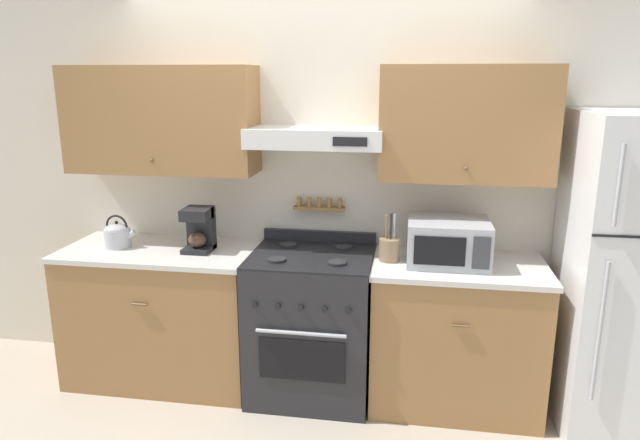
# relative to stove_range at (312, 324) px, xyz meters

# --- Properties ---
(ground_plane) EXTENTS (16.00, 16.00, 0.00)m
(ground_plane) POSITION_rel_stove_range_xyz_m (0.00, -0.32, -0.47)
(ground_plane) COLOR #B2A38E
(wall_back) EXTENTS (5.20, 0.46, 2.55)m
(wall_back) POSITION_rel_stove_range_xyz_m (-0.05, 0.31, 0.96)
(wall_back) COLOR beige
(wall_back) RESTS_ON ground_plane
(counter_left) EXTENTS (1.25, 0.67, 0.92)m
(counter_left) POSITION_rel_stove_range_xyz_m (-1.01, 0.02, -0.01)
(counter_left) COLOR olive
(counter_left) RESTS_ON ground_plane
(counter_right) EXTENTS (1.03, 0.67, 0.92)m
(counter_right) POSITION_rel_stove_range_xyz_m (0.90, 0.02, -0.01)
(counter_right) COLOR olive
(counter_right) RESTS_ON ground_plane
(stove_range) EXTENTS (0.76, 0.70, 1.00)m
(stove_range) POSITION_rel_stove_range_xyz_m (0.00, 0.00, 0.00)
(stove_range) COLOR #232326
(stove_range) RESTS_ON ground_plane
(refrigerator) EXTENTS (0.76, 0.77, 1.82)m
(refrigerator) POSITION_rel_stove_range_xyz_m (1.87, -0.04, 0.44)
(refrigerator) COLOR white
(refrigerator) RESTS_ON ground_plane
(tea_kettle) EXTENTS (0.22, 0.17, 0.22)m
(tea_kettle) POSITION_rel_stove_range_xyz_m (-1.29, 0.01, 0.53)
(tea_kettle) COLOR #B7B7BC
(tea_kettle) RESTS_ON counter_left
(coffee_maker) EXTENTS (0.17, 0.20, 0.28)m
(coffee_maker) POSITION_rel_stove_range_xyz_m (-0.73, 0.03, 0.59)
(coffee_maker) COLOR black
(coffee_maker) RESTS_ON counter_left
(microwave) EXTENTS (0.48, 0.40, 0.26)m
(microwave) POSITION_rel_stove_range_xyz_m (0.82, 0.03, 0.58)
(microwave) COLOR #ADAFB5
(microwave) RESTS_ON counter_right
(utensil_crock) EXTENTS (0.12, 0.12, 0.29)m
(utensil_crock) POSITION_rel_stove_range_xyz_m (0.48, 0.01, 0.52)
(utensil_crock) COLOR #8E7051
(utensil_crock) RESTS_ON counter_right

